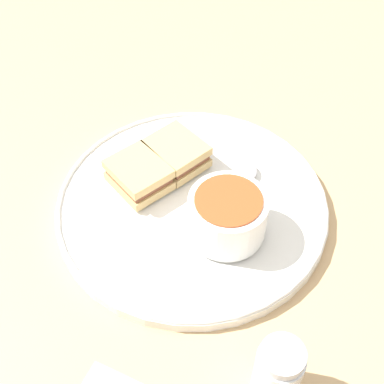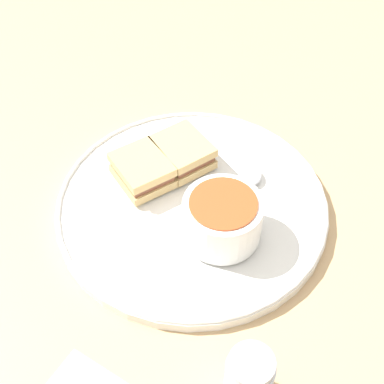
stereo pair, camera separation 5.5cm
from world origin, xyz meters
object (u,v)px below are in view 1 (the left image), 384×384
object	(u,v)px
sandwich_half_near	(177,153)
soup_bowl	(227,215)
spoon	(249,176)
salt_shaker	(278,372)
sandwich_half_far	(139,175)

from	to	relation	value
sandwich_half_near	soup_bowl	bearing A→B (deg)	146.69
soup_bowl	spoon	size ratio (longest dim) A/B	0.87
sandwich_half_near	salt_shaker	bearing A→B (deg)	137.25
sandwich_half_near	sandwich_half_far	bearing A→B (deg)	67.96
soup_bowl	salt_shaker	distance (m)	0.20
soup_bowl	sandwich_half_far	world-z (taller)	soup_bowl
sandwich_half_near	salt_shaker	xyz separation A→B (m)	(-0.24, 0.22, 0.00)
spoon	salt_shaker	world-z (taller)	salt_shaker
spoon	sandwich_half_far	size ratio (longest dim) A/B	1.17
sandwich_half_far	salt_shaker	world-z (taller)	salt_shaker
soup_bowl	sandwich_half_near	world-z (taller)	soup_bowl
spoon	sandwich_half_far	world-z (taller)	sandwich_half_far
spoon	salt_shaker	size ratio (longest dim) A/B	1.32
sandwich_half_far	salt_shaker	xyz separation A→B (m)	(-0.26, 0.16, 0.00)
soup_bowl	spoon	bearing A→B (deg)	-82.95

